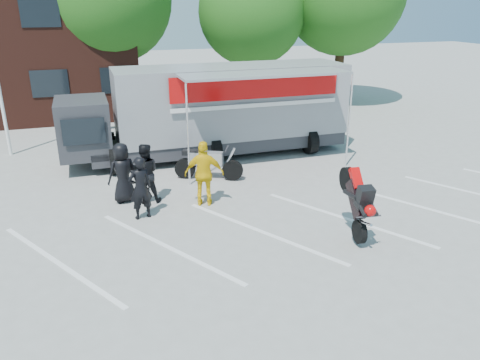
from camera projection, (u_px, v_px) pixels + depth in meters
ground at (269, 252)px, 10.81m from camera, size 100.00×100.00×0.00m
parking_bay_lines at (254, 232)px, 11.70m from camera, size 18.09×13.33×0.01m
tree_mid at (252, 12)px, 23.84m from camera, size 5.44×5.44×7.68m
transporter_truck at (220, 154)px, 17.78m from camera, size 10.32×4.99×3.28m
parked_motorcycle at (209, 179)px, 15.26m from camera, size 2.39×1.67×1.19m
stunt_bike_rider at (347, 233)px, 11.69m from camera, size 0.94×1.69×1.89m
spectator_leather_a at (123, 173)px, 13.27m from camera, size 0.98×0.78×1.74m
spectator_leather_b at (140, 188)px, 12.22m from camera, size 0.70×0.53×1.71m
spectator_leather_c at (145, 174)px, 13.22m from camera, size 0.90×0.74×1.74m
spectator_hivis at (204, 174)px, 13.01m from camera, size 1.18×0.76×1.87m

